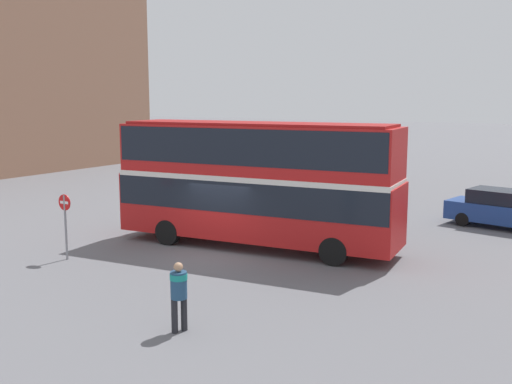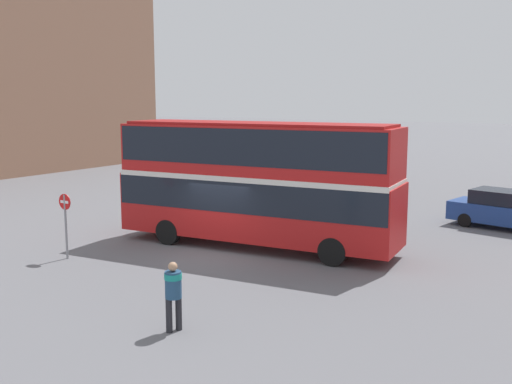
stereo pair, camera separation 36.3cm
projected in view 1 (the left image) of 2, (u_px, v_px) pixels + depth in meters
name	position (u px, v px, depth m)	size (l,w,h in m)	color
ground_plane	(215.00, 254.00, 21.63)	(240.00, 240.00, 0.00)	slate
double_decker_bus	(256.00, 177.00, 22.23)	(10.93, 3.51, 4.70)	red
pedestrian_foreground	(179.00, 289.00, 14.32)	(0.56, 0.56, 1.73)	#232328
parked_car_kerb_near	(502.00, 209.00, 25.92)	(4.86, 2.66, 1.66)	navy
no_entry_sign	(65.00, 217.00, 20.71)	(0.56, 0.08, 2.30)	gray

